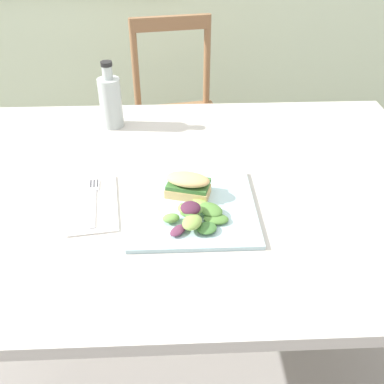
% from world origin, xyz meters
% --- Properties ---
extents(ground_plane, '(9.59, 9.59, 0.00)m').
position_xyz_m(ground_plane, '(0.00, 0.00, 0.00)').
color(ground_plane, gray).
extents(dining_table, '(1.29, 0.93, 0.74)m').
position_xyz_m(dining_table, '(0.03, 0.06, 0.62)').
color(dining_table, '#BCB7AD').
rests_on(dining_table, ground).
extents(chair_wooden_far, '(0.46, 0.46, 0.87)m').
position_xyz_m(chair_wooden_far, '(0.00, 1.03, 0.45)').
color(chair_wooden_far, '#8E6642').
rests_on(chair_wooden_far, ground).
extents(plate_lunch, '(0.28, 0.28, 0.01)m').
position_xyz_m(plate_lunch, '(0.02, -0.06, 0.74)').
color(plate_lunch, silver).
rests_on(plate_lunch, dining_table).
extents(sandwich_half_front, '(0.11, 0.09, 0.06)m').
position_xyz_m(sandwich_half_front, '(0.01, -0.01, 0.78)').
color(sandwich_half_front, '#DBB270').
rests_on(sandwich_half_front, plate_lunch).
extents(salad_mixed_greens, '(0.15, 0.15, 0.04)m').
position_xyz_m(salad_mixed_greens, '(0.03, -0.11, 0.77)').
color(salad_mixed_greens, '#518438').
rests_on(salad_mixed_greens, plate_lunch).
extents(napkin_folded, '(0.14, 0.23, 0.00)m').
position_xyz_m(napkin_folded, '(-0.21, -0.03, 0.74)').
color(napkin_folded, silver).
rests_on(napkin_folded, dining_table).
extents(fork_on_napkin, '(0.04, 0.19, 0.00)m').
position_xyz_m(fork_on_napkin, '(-0.21, -0.01, 0.75)').
color(fork_on_napkin, silver).
rests_on(fork_on_napkin, napkin_folded).
extents(bottle_cold_brew, '(0.07, 0.07, 0.20)m').
position_xyz_m(bottle_cold_brew, '(-0.20, 0.37, 0.81)').
color(bottle_cold_brew, '#472819').
rests_on(bottle_cold_brew, dining_table).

